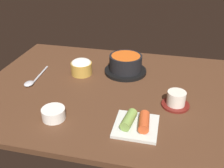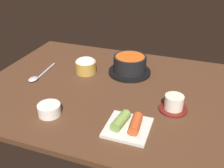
{
  "view_description": "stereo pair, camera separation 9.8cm",
  "coord_description": "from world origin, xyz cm",
  "px_view_note": "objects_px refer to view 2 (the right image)",
  "views": [
    {
      "loc": [
        21.17,
        -84.99,
        53.28
      ],
      "look_at": [
        2.0,
        -2.0,
        5.0
      ],
      "focal_mm": 41.41,
      "sensor_mm": 36.0,
      "label": 1
    },
    {
      "loc": [
        30.56,
        -82.24,
        53.28
      ],
      "look_at": [
        2.0,
        -2.0,
        5.0
      ],
      "focal_mm": 41.41,
      "sensor_mm": 36.0,
      "label": 2
    }
  ],
  "objects_px": {
    "kimchi_plate": "(128,125)",
    "rice_bowl": "(86,65)",
    "side_bowl_near": "(49,109)",
    "spoon": "(37,76)",
    "tea_cup_with_saucer": "(174,104)",
    "stone_pot": "(130,65)"
  },
  "relations": [
    {
      "from": "tea_cup_with_saucer",
      "to": "spoon",
      "type": "bearing_deg",
      "value": 175.43
    },
    {
      "from": "rice_bowl",
      "to": "side_bowl_near",
      "type": "xyz_separation_m",
      "value": [
        0.01,
        -0.32,
        -0.01
      ]
    },
    {
      "from": "rice_bowl",
      "to": "tea_cup_with_saucer",
      "type": "relative_size",
      "value": 0.93
    },
    {
      "from": "tea_cup_with_saucer",
      "to": "side_bowl_near",
      "type": "height_order",
      "value": "tea_cup_with_saucer"
    },
    {
      "from": "kimchi_plate",
      "to": "spoon",
      "type": "height_order",
      "value": "kimchi_plate"
    },
    {
      "from": "tea_cup_with_saucer",
      "to": "side_bowl_near",
      "type": "relative_size",
      "value": 1.27
    },
    {
      "from": "tea_cup_with_saucer",
      "to": "side_bowl_near",
      "type": "bearing_deg",
      "value": -157.05
    },
    {
      "from": "side_bowl_near",
      "to": "rice_bowl",
      "type": "bearing_deg",
      "value": 92.59
    },
    {
      "from": "stone_pot",
      "to": "kimchi_plate",
      "type": "relative_size",
      "value": 1.35
    },
    {
      "from": "side_bowl_near",
      "to": "tea_cup_with_saucer",
      "type": "bearing_deg",
      "value": 22.95
    },
    {
      "from": "stone_pot",
      "to": "kimchi_plate",
      "type": "distance_m",
      "value": 0.38
    },
    {
      "from": "stone_pot",
      "to": "spoon",
      "type": "relative_size",
      "value": 0.96
    },
    {
      "from": "stone_pot",
      "to": "side_bowl_near",
      "type": "distance_m",
      "value": 0.41
    },
    {
      "from": "tea_cup_with_saucer",
      "to": "kimchi_plate",
      "type": "xyz_separation_m",
      "value": [
        -0.12,
        -0.15,
        -0.01
      ]
    },
    {
      "from": "side_bowl_near",
      "to": "spoon",
      "type": "relative_size",
      "value": 0.4
    },
    {
      "from": "kimchi_plate",
      "to": "tea_cup_with_saucer",
      "type": "bearing_deg",
      "value": 51.83
    },
    {
      "from": "spoon",
      "to": "stone_pot",
      "type": "bearing_deg",
      "value": 25.63
    },
    {
      "from": "kimchi_plate",
      "to": "spoon",
      "type": "xyz_separation_m",
      "value": [
        -0.45,
        0.19,
        -0.01
      ]
    },
    {
      "from": "rice_bowl",
      "to": "spoon",
      "type": "relative_size",
      "value": 0.48
    },
    {
      "from": "stone_pot",
      "to": "kimchi_plate",
      "type": "xyz_separation_m",
      "value": [
        0.1,
        -0.36,
        -0.02
      ]
    },
    {
      "from": "kimchi_plate",
      "to": "side_bowl_near",
      "type": "distance_m",
      "value": 0.27
    },
    {
      "from": "kimchi_plate",
      "to": "rice_bowl",
      "type": "bearing_deg",
      "value": 132.45
    }
  ]
}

